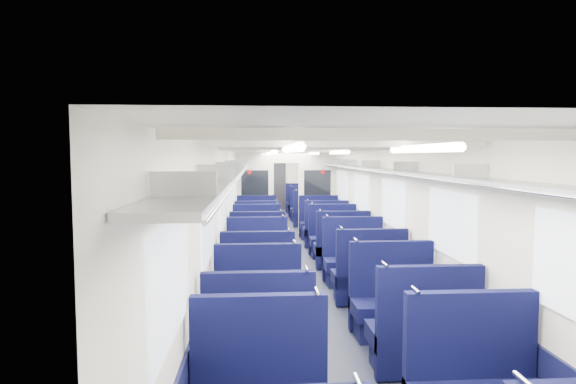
% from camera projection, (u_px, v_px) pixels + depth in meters
% --- Properties ---
extents(floor, '(2.80, 18.00, 0.01)m').
position_uv_depth(floor, '(294.00, 254.00, 10.63)').
color(floor, black).
rests_on(floor, ground).
extents(ceiling, '(2.80, 18.00, 0.01)m').
position_uv_depth(ceiling, '(294.00, 149.00, 10.45)').
color(ceiling, white).
rests_on(ceiling, wall_left).
extents(wall_left, '(0.02, 18.00, 2.35)m').
position_uv_depth(wall_left, '(231.00, 202.00, 10.44)').
color(wall_left, silver).
rests_on(wall_left, floor).
extents(dado_left, '(0.03, 17.90, 0.70)m').
position_uv_depth(dado_left, '(232.00, 239.00, 10.51)').
color(dado_left, black).
rests_on(dado_left, floor).
extents(wall_right, '(0.02, 18.00, 2.35)m').
position_uv_depth(wall_right, '(356.00, 202.00, 10.63)').
color(wall_right, silver).
rests_on(wall_right, floor).
extents(dado_right, '(0.03, 17.90, 0.70)m').
position_uv_depth(dado_right, '(355.00, 238.00, 10.69)').
color(dado_right, black).
rests_on(dado_right, floor).
extents(wall_far, '(2.80, 0.02, 2.35)m').
position_uv_depth(wall_far, '(276.00, 181.00, 19.49)').
color(wall_far, silver).
rests_on(wall_far, floor).
extents(luggage_rack_left, '(0.36, 17.40, 0.18)m').
position_uv_depth(luggage_rack_left, '(239.00, 166.00, 10.39)').
color(luggage_rack_left, '#B2B5BA').
rests_on(luggage_rack_left, wall_left).
extents(luggage_rack_right, '(0.36, 17.40, 0.18)m').
position_uv_depth(luggage_rack_right, '(348.00, 166.00, 10.56)').
color(luggage_rack_right, '#B2B5BA').
rests_on(luggage_rack_right, wall_right).
extents(windows, '(2.78, 15.60, 0.75)m').
position_uv_depth(windows, '(296.00, 193.00, 10.06)').
color(windows, white).
rests_on(windows, wall_left).
extents(ceiling_fittings, '(2.70, 16.06, 0.11)m').
position_uv_depth(ceiling_fittings, '(295.00, 152.00, 10.19)').
color(ceiling_fittings, silver).
rests_on(ceiling_fittings, ceiling).
extents(end_door, '(0.75, 0.06, 2.00)m').
position_uv_depth(end_door, '(277.00, 185.00, 19.44)').
color(end_door, black).
rests_on(end_door, floor).
extents(bulkhead, '(2.80, 0.10, 2.35)m').
position_uv_depth(bulkhead, '(286.00, 190.00, 13.29)').
color(bulkhead, silver).
rests_on(bulkhead, floor).
extents(seat_4, '(1.05, 0.58, 1.17)m').
position_uv_depth(seat_4, '(259.00, 348.00, 4.54)').
color(seat_4, '#0B0D35').
rests_on(seat_4, floor).
extents(seat_5, '(1.05, 0.58, 1.17)m').
position_uv_depth(seat_5, '(423.00, 338.00, 4.78)').
color(seat_5, '#0B0D35').
rests_on(seat_5, floor).
extents(seat_6, '(1.05, 0.58, 1.17)m').
position_uv_depth(seat_6, '(258.00, 311.00, 5.63)').
color(seat_6, '#0B0D35').
rests_on(seat_6, floor).
extents(seat_7, '(1.05, 0.58, 1.17)m').
position_uv_depth(seat_7, '(394.00, 306.00, 5.81)').
color(seat_7, '#0B0D35').
rests_on(seat_7, floor).
extents(seat_8, '(1.05, 0.58, 1.17)m').
position_uv_depth(seat_8, '(258.00, 283.00, 6.85)').
color(seat_8, '#0B0D35').
rests_on(seat_8, floor).
extents(seat_9, '(1.05, 0.58, 1.17)m').
position_uv_depth(seat_9, '(369.00, 279.00, 7.07)').
color(seat_9, '#0B0D35').
rests_on(seat_9, floor).
extents(seat_10, '(1.05, 0.58, 1.17)m').
position_uv_depth(seat_10, '(257.00, 263.00, 8.13)').
color(seat_10, '#0B0D35').
rests_on(seat_10, floor).
extents(seat_11, '(1.05, 0.58, 1.17)m').
position_uv_depth(seat_11, '(354.00, 263.00, 8.17)').
color(seat_11, '#0B0D35').
rests_on(seat_11, floor).
extents(seat_12, '(1.05, 0.58, 1.17)m').
position_uv_depth(seat_12, '(257.00, 251.00, 9.22)').
color(seat_12, '#0B0D35').
rests_on(seat_12, floor).
extents(seat_13, '(1.05, 0.58, 1.17)m').
position_uv_depth(seat_13, '(342.00, 250.00, 9.31)').
color(seat_13, '#0B0D35').
rests_on(seat_13, floor).
extents(seat_14, '(1.05, 0.58, 1.17)m').
position_uv_depth(seat_14, '(257.00, 240.00, 10.31)').
color(seat_14, '#0B0D35').
rests_on(seat_14, floor).
extents(seat_15, '(1.05, 0.58, 1.17)m').
position_uv_depth(seat_15, '(333.00, 240.00, 10.33)').
color(seat_15, '#0B0D35').
rests_on(seat_15, floor).
extents(seat_16, '(1.05, 0.58, 1.17)m').
position_uv_depth(seat_16, '(257.00, 233.00, 11.35)').
color(seat_16, '#0B0D35').
rests_on(seat_16, floor).
extents(seat_17, '(1.05, 0.58, 1.17)m').
position_uv_depth(seat_17, '(326.00, 232.00, 11.46)').
color(seat_17, '#0B0D35').
rests_on(seat_17, floor).
extents(seat_18, '(1.05, 0.58, 1.17)m').
position_uv_depth(seat_18, '(257.00, 225.00, 12.64)').
color(seat_18, '#0B0D35').
rests_on(seat_18, floor).
extents(seat_19, '(1.05, 0.58, 1.17)m').
position_uv_depth(seat_19, '(319.00, 225.00, 12.63)').
color(seat_19, '#0B0D35').
rests_on(seat_19, floor).
extents(seat_20, '(1.05, 0.58, 1.17)m').
position_uv_depth(seat_20, '(257.00, 216.00, 14.62)').
color(seat_20, '#0B0D35').
rests_on(seat_20, floor).
extents(seat_21, '(1.05, 0.58, 1.17)m').
position_uv_depth(seat_21, '(310.00, 215.00, 14.81)').
color(seat_21, '#0B0D35').
rests_on(seat_21, floor).
extents(seat_22, '(1.05, 0.58, 1.17)m').
position_uv_depth(seat_22, '(256.00, 211.00, 15.91)').
color(seat_22, '#0B0D35').
rests_on(seat_22, floor).
extents(seat_23, '(1.05, 0.58, 1.17)m').
position_uv_depth(seat_23, '(306.00, 210.00, 16.01)').
color(seat_23, '#0B0D35').
rests_on(seat_23, floor).
extents(seat_24, '(1.05, 0.58, 1.17)m').
position_uv_depth(seat_24, '(256.00, 207.00, 16.95)').
color(seat_24, '#0B0D35').
rests_on(seat_24, floor).
extents(seat_25, '(1.05, 0.58, 1.17)m').
position_uv_depth(seat_25, '(303.00, 207.00, 17.05)').
color(seat_25, '#0B0D35').
rests_on(seat_25, floor).
extents(seat_26, '(1.05, 0.58, 1.17)m').
position_uv_depth(seat_26, '(256.00, 204.00, 18.02)').
color(seat_26, '#0B0D35').
rests_on(seat_26, floor).
extents(seat_27, '(1.05, 0.58, 1.17)m').
position_uv_depth(seat_27, '(300.00, 204.00, 18.19)').
color(seat_27, '#0B0D35').
rests_on(seat_27, floor).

